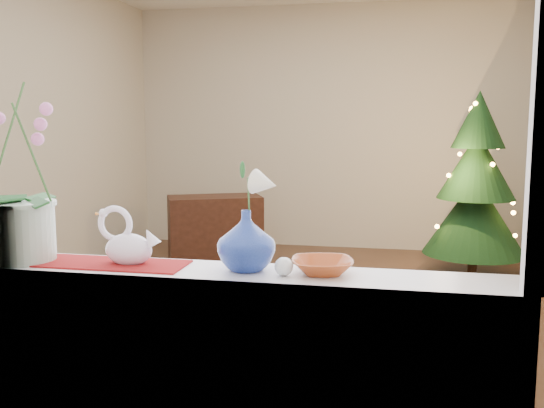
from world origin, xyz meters
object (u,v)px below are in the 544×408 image
Objects in this scene: xmas_tree at (476,184)px; side_table at (215,230)px; paperweight at (284,267)px; orchid_pot at (19,162)px; swan at (128,237)px; blue_vase at (246,236)px; amber_dish at (322,267)px.

side_table is at bearing -178.69° from xmas_tree.
paperweight reaches higher than side_table.
swan is at bearing 3.93° from orchid_pot.
paperweight is 4.05m from xmas_tree.
xmas_tree is (1.65, 3.86, -0.17)m from swan.
xmas_tree reaches higher than blue_vase.
swan is 0.43m from blue_vase.
blue_vase is (0.82, 0.03, -0.24)m from orchid_pot.
swan is at bearing -113.15° from xmas_tree.
blue_vase reaches higher than side_table.
paperweight is 0.04× the size of xmas_tree.
side_table is (-0.84, 3.80, -0.68)m from swan.
blue_vase reaches higher than paperweight.
blue_vase reaches higher than swan.
orchid_pot is 3.10× the size of swan.
blue_vase is 0.14× the size of xmas_tree.
swan is 3.95m from side_table.
xmas_tree is at bearing 53.83° from swan.
xmas_tree is (0.96, 3.85, -0.09)m from amber_dish.
side_table is (-1.41, 3.85, -0.61)m from paperweight.
paperweight is 0.36× the size of amber_dish.
swan is (0.40, 0.03, -0.26)m from orchid_pot.
swan is 1.34× the size of amber_dish.
paperweight is (0.96, -0.02, -0.33)m from orchid_pot.
xmas_tree is 2.54m from side_table.
swan is at bearing -179.34° from amber_dish.
paperweight is at bearing -17.58° from swan.
orchid_pot reaches higher than paperweight.
side_table is (-2.49, -0.06, -0.51)m from xmas_tree.
swan is 3.75× the size of paperweight.
paperweight is 4.14m from side_table.
amber_dish is at bearing -12.36° from swan.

